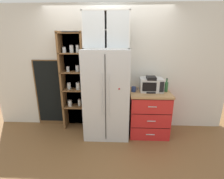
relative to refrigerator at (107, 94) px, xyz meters
The scene contains 12 objects.
ground_plane 0.86m from the refrigerator, 90.02° to the left, with size 10.70×10.70×0.00m, color brown.
wall_back_cream 0.58m from the refrigerator, 90.00° to the left, with size 5.00×0.10×2.55m, color silver.
refrigerator is the anchor object (origin of this frame).
pantry_shelf_column 0.79m from the refrigerator, 158.64° to the left, with size 0.53×0.31×2.03m.
counter_cabinet 0.94m from the refrigerator, ahead, with size 0.78×0.66×0.90m.
microwave 0.88m from the refrigerator, ahead, with size 0.44×0.33×0.26m.
coffee_maker 0.87m from the refrigerator, ahead, with size 0.17×0.20×0.31m.
mug_navy 0.53m from the refrigerator, ahead, with size 0.12×0.09×0.10m.
bottle_green 1.17m from the refrigerator, ahead, with size 0.07×0.07×0.27m.
bottle_amber 0.86m from the refrigerator, ahead, with size 0.06×0.06×0.25m.
upper_cabinet 1.18m from the refrigerator, 90.00° to the left, with size 0.82×0.32×0.63m.
chalkboard_menu 1.35m from the refrigerator, 165.78° to the left, with size 0.60×0.04×1.47m.
Camera 1 is at (0.24, -3.09, 1.89)m, focal length 26.64 mm.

